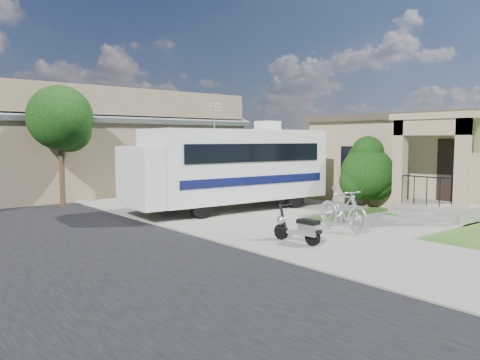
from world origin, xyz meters
TOP-DOWN VIEW (x-y plane):
  - ground at (0.00, 0.00)m, footprint 120.00×120.00m
  - sidewalk_slab at (-1.00, 10.00)m, footprint 4.00×80.00m
  - driveway_slab at (1.50, 4.50)m, footprint 7.00×6.00m
  - walk_slab at (3.00, -1.00)m, footprint 4.00×3.00m
  - house at (8.88, 1.43)m, footprint 9.47×7.80m
  - warehouse at (0.00, 13.97)m, footprint 12.50×8.40m
  - street_tree_a at (-3.70, 9.05)m, footprint 2.44×2.40m
  - motorhome at (0.56, 4.32)m, footprint 7.59×2.80m
  - shrub at (5.14, 1.76)m, footprint 2.20×2.10m
  - scooter at (-1.58, -1.07)m, footprint 0.49×1.40m
  - bicycle at (0.62, -0.63)m, footprint 0.92×2.02m
  - garden_hose at (3.44, -0.44)m, footprint 0.34×0.34m

SIDE VIEW (x-z plane):
  - ground at x=0.00m, z-range 0.00..0.00m
  - driveway_slab at x=1.50m, z-range 0.00..0.05m
  - walk_slab at x=3.00m, z-range 0.00..0.05m
  - sidewalk_slab at x=-1.00m, z-range 0.00..0.06m
  - garden_hose at x=3.44m, z-range 0.00..0.15m
  - scooter at x=-1.58m, z-range -0.04..0.88m
  - bicycle at x=0.62m, z-range 0.00..1.17m
  - shrub at x=5.14m, z-range 0.03..2.73m
  - motorhome at x=0.56m, z-range -0.27..3.55m
  - house at x=8.88m, z-range 0.00..3.55m
  - warehouse at x=0.00m, z-range -0.53..4.51m
  - street_tree_a at x=-3.70m, z-range 0.96..5.54m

